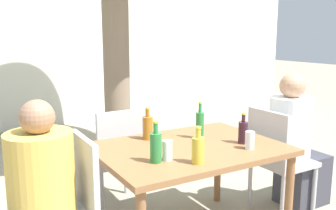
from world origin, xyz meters
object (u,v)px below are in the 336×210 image
Objects in this scene: drinking_glass_0 at (167,150)px; person_seated_1 at (295,148)px; green_bottle_1 at (156,146)px; patio_chair_0 at (68,201)px; wine_bottle_0 at (243,132)px; patio_chair_2 at (118,153)px; dining_table_front at (189,157)px; person_seated_0 at (28,208)px; green_bottle_3 at (200,124)px; oil_cruet_4 at (198,149)px; patio_chair_1 at (276,155)px; drinking_glass_1 at (250,140)px; amber_bottle_2 at (148,127)px.

person_seated_1 is at bearing 7.48° from drinking_glass_0.
person_seated_1 reaches higher than green_bottle_1.
wine_bottle_0 is (1.26, -0.14, 0.30)m from patio_chair_0.
patio_chair_2 is at bearing 62.75° from person_seated_1.
patio_chair_2 is 3.40× the size of green_bottle_1.
person_seated_0 reaches higher than dining_table_front.
green_bottle_3 is at bearing 33.68° from drinking_glass_0.
oil_cruet_4 is at bearing -126.13° from green_bottle_3.
patio_chair_1 is at bearing 148.20° from patio_chair_2.
person_seated_1 is 5.08× the size of oil_cruet_4.
person_seated_0 is 9.15× the size of drinking_glass_1.
patio_chair_2 is 0.52m from amber_bottle_2.
drinking_glass_0 is (-0.13, 0.15, -0.03)m from oil_cruet_4.
amber_bottle_2 is (0.09, -0.40, 0.31)m from patio_chair_2.
green_bottle_3 is at bearing -26.41° from amber_bottle_2.
amber_bottle_2 reaches higher than drinking_glass_0.
wine_bottle_0 is at bearing 84.68° from person_seated_0.
person_seated_1 is 1.44m from drinking_glass_0.
dining_table_front is 0.29m from green_bottle_3.
dining_table_front is 5.22× the size of amber_bottle_2.
patio_chair_2 is at bearing 138.69° from patio_chair_0.
patio_chair_0 is 3.40× the size of green_bottle_1.
person_seated_1 is at bearing 10.71° from wine_bottle_0.
wine_bottle_0 is at bearing 100.71° from person_seated_1.
wine_bottle_0 is at bearing 127.03° from patio_chair_2.
person_seated_1 is (2.00, -0.00, 0.03)m from patio_chair_0.
patio_chair_2 is at bearing 88.30° from drinking_glass_0.
patio_chair_2 is at bearing 83.08° from green_bottle_1.
person_seated_1 is at bearing 90.00° from person_seated_0.
green_bottle_1 is (-1.48, -0.18, 0.29)m from person_seated_1.
patio_chair_0 is 3.62× the size of amber_bottle_2.
drinking_glass_0 is 1.03× the size of drinking_glass_1.
green_bottle_1 is (-0.37, -0.18, 0.18)m from dining_table_front.
person_seated_0 reaches higher than wine_bottle_0.
patio_chair_1 reaches higher than drinking_glass_0.
patio_chair_1 is 0.23m from person_seated_1.
person_seated_0 reaches higher than drinking_glass_1.
drinking_glass_1 is at bearing 77.45° from patio_chair_0.
dining_table_front is 1.12m from person_seated_0.
green_bottle_1 is (-0.75, -0.04, 0.01)m from wine_bottle_0.
person_seated_1 is 4.51× the size of green_bottle_1.
person_seated_1 is at bearing -90.00° from patio_chair_1.
drinking_glass_0 is at bearing 88.30° from patio_chair_2.
wine_bottle_0 is at bearing -53.63° from green_bottle_3.
oil_cruet_4 is at bearing -34.72° from green_bottle_1.
person_seated_0 is 5.05× the size of wine_bottle_0.
patio_chair_2 is (-0.26, 0.71, -0.13)m from dining_table_front.
patio_chair_2 is (0.62, 0.71, 0.00)m from patio_chair_0.
drinking_glass_0 is at bearing 132.35° from oil_cruet_4.
wine_bottle_0 is at bearing 3.85° from drinking_glass_0.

